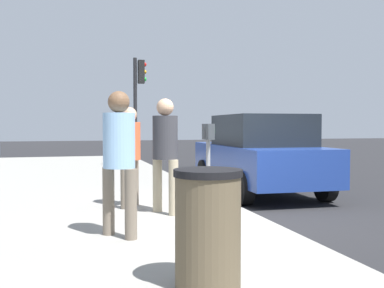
{
  "coord_description": "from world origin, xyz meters",
  "views": [
    {
      "loc": [
        -6.75,
        2.82,
        1.53
      ],
      "look_at": [
        0.34,
        0.85,
        1.23
      ],
      "focal_mm": 41.89,
      "sensor_mm": 36.0,
      "label": 1
    }
  ],
  "objects_px": {
    "pedestrian_bystander": "(119,151)",
    "traffic_signal": "(138,94)",
    "parking_meter": "(208,148)",
    "parking_officer": "(130,149)",
    "parked_sedan_near": "(259,154)",
    "trash_bin": "(208,228)",
    "pedestrian_at_meter": "(165,146)"
  },
  "relations": [
    {
      "from": "parking_officer",
      "to": "traffic_signal",
      "type": "height_order",
      "value": "traffic_signal"
    },
    {
      "from": "parking_officer",
      "to": "parked_sedan_near",
      "type": "bearing_deg",
      "value": 62.07
    },
    {
      "from": "pedestrian_bystander",
      "to": "parked_sedan_near",
      "type": "xyz_separation_m",
      "value": [
        3.8,
        -3.56,
        -0.33
      ]
    },
    {
      "from": "pedestrian_at_meter",
      "to": "pedestrian_bystander",
      "type": "height_order",
      "value": "pedestrian_bystander"
    },
    {
      "from": "parking_meter",
      "to": "trash_bin",
      "type": "xyz_separation_m",
      "value": [
        -3.45,
        1.1,
        -0.51
      ]
    },
    {
      "from": "pedestrian_at_meter",
      "to": "trash_bin",
      "type": "height_order",
      "value": "pedestrian_at_meter"
    },
    {
      "from": "parking_meter",
      "to": "pedestrian_at_meter",
      "type": "bearing_deg",
      "value": 105.23
    },
    {
      "from": "pedestrian_at_meter",
      "to": "pedestrian_bystander",
      "type": "relative_size",
      "value": 1.0
    },
    {
      "from": "parked_sedan_near",
      "to": "traffic_signal",
      "type": "relative_size",
      "value": 1.24
    },
    {
      "from": "traffic_signal",
      "to": "parking_officer",
      "type": "bearing_deg",
      "value": 170.15
    },
    {
      "from": "pedestrian_at_meter",
      "to": "traffic_signal",
      "type": "xyz_separation_m",
      "value": [
        7.86,
        -0.78,
        1.36
      ]
    },
    {
      "from": "pedestrian_at_meter",
      "to": "parked_sedan_near",
      "type": "distance_m",
      "value": 3.7
    },
    {
      "from": "parking_officer",
      "to": "parked_sedan_near",
      "type": "distance_m",
      "value": 3.63
    },
    {
      "from": "parking_meter",
      "to": "parked_sedan_near",
      "type": "xyz_separation_m",
      "value": [
        2.29,
        -1.93,
        -0.27
      ]
    },
    {
      "from": "parking_officer",
      "to": "traffic_signal",
      "type": "relative_size",
      "value": 0.47
    },
    {
      "from": "pedestrian_bystander",
      "to": "traffic_signal",
      "type": "height_order",
      "value": "traffic_signal"
    },
    {
      "from": "parking_officer",
      "to": "pedestrian_at_meter",
      "type": "bearing_deg",
      "value": -25.0
    },
    {
      "from": "parking_meter",
      "to": "parking_officer",
      "type": "relative_size",
      "value": 0.83
    },
    {
      "from": "parked_sedan_near",
      "to": "trash_bin",
      "type": "relative_size",
      "value": 4.41
    },
    {
      "from": "pedestrian_bystander",
      "to": "parked_sedan_near",
      "type": "relative_size",
      "value": 0.4
    },
    {
      "from": "pedestrian_bystander",
      "to": "trash_bin",
      "type": "height_order",
      "value": "pedestrian_bystander"
    },
    {
      "from": "parking_meter",
      "to": "pedestrian_at_meter",
      "type": "xyz_separation_m",
      "value": [
        -0.21,
        0.77,
        0.05
      ]
    },
    {
      "from": "parking_meter",
      "to": "traffic_signal",
      "type": "relative_size",
      "value": 0.39
    },
    {
      "from": "traffic_signal",
      "to": "parking_meter",
      "type": "bearing_deg",
      "value": 179.96
    },
    {
      "from": "pedestrian_at_meter",
      "to": "parking_officer",
      "type": "distance_m",
      "value": 0.87
    },
    {
      "from": "parking_officer",
      "to": "parked_sedan_near",
      "type": "height_order",
      "value": "parking_officer"
    },
    {
      "from": "parking_meter",
      "to": "traffic_signal",
      "type": "height_order",
      "value": "traffic_signal"
    },
    {
      "from": "traffic_signal",
      "to": "trash_bin",
      "type": "relative_size",
      "value": 3.56
    },
    {
      "from": "parking_officer",
      "to": "parked_sedan_near",
      "type": "relative_size",
      "value": 0.38
    },
    {
      "from": "parked_sedan_near",
      "to": "trash_bin",
      "type": "bearing_deg",
      "value": 152.18
    },
    {
      "from": "trash_bin",
      "to": "traffic_signal",
      "type": "bearing_deg",
      "value": -5.66
    },
    {
      "from": "parking_officer",
      "to": "trash_bin",
      "type": "xyz_separation_m",
      "value": [
        -3.97,
        -0.14,
        -0.48
      ]
    }
  ]
}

